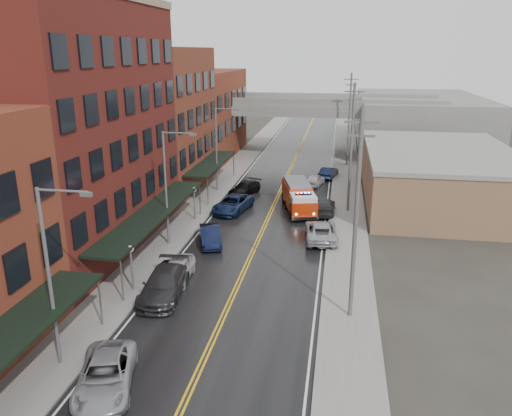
{
  "coord_description": "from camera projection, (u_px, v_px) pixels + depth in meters",
  "views": [
    {
      "loc": [
        6.11,
        -11.06,
        14.7
      ],
      "look_at": [
        -0.03,
        25.34,
        3.0
      ],
      "focal_mm": 35.0,
      "sensor_mm": 36.0,
      "label": 1
    }
  ],
  "objects": [
    {
      "name": "road",
      "position": [
        265.0,
        225.0,
        44.0
      ],
      "size": [
        11.0,
        160.0,
        0.02
      ],
      "primitive_type": "cube",
      "color": "black",
      "rests_on": "ground"
    },
    {
      "name": "sidewalk_left",
      "position": [
        186.0,
        219.0,
        45.14
      ],
      "size": [
        3.0,
        160.0,
        0.15
      ],
      "primitive_type": "cube",
      "color": "slate",
      "rests_on": "ground"
    },
    {
      "name": "sidewalk_right",
      "position": [
        349.0,
        229.0,
        42.82
      ],
      "size": [
        3.0,
        160.0,
        0.15
      ],
      "primitive_type": "cube",
      "color": "slate",
      "rests_on": "ground"
    },
    {
      "name": "curb_left",
      "position": [
        203.0,
        220.0,
        44.88
      ],
      "size": [
        0.3,
        160.0,
        0.15
      ],
      "primitive_type": "cube",
      "color": "gray",
      "rests_on": "ground"
    },
    {
      "name": "curb_right",
      "position": [
        330.0,
        227.0,
        43.08
      ],
      "size": [
        0.3,
        160.0,
        0.15
      ],
      "primitive_type": "cube",
      "color": "gray",
      "rests_on": "ground"
    },
    {
      "name": "brick_building_b",
      "position": [
        74.0,
        131.0,
        36.82
      ],
      "size": [
        9.0,
        20.0,
        18.0
      ],
      "primitive_type": "cube",
      "color": "#521A15",
      "rests_on": "ground"
    },
    {
      "name": "brick_building_c",
      "position": [
        158.0,
        120.0,
        53.72
      ],
      "size": [
        9.0,
        15.0,
        15.0
      ],
      "primitive_type": "cube",
      "color": "brown",
      "rests_on": "ground"
    },
    {
      "name": "brick_building_far",
      "position": [
        202.0,
        115.0,
        70.62
      ],
      "size": [
        9.0,
        20.0,
        12.0
      ],
      "primitive_type": "cube",
      "color": "maroon",
      "rests_on": "ground"
    },
    {
      "name": "tan_building",
      "position": [
        437.0,
        177.0,
        50.11
      ],
      "size": [
        14.0,
        22.0,
        5.0
      ],
      "primitive_type": "cube",
      "color": "#8B664B",
      "rests_on": "ground"
    },
    {
      "name": "right_far_block",
      "position": [
        418.0,
        122.0,
        77.54
      ],
      "size": [
        18.0,
        30.0,
        8.0
      ],
      "primitive_type": "cube",
      "color": "slate",
      "rests_on": "ground"
    },
    {
      "name": "awning_1",
      "position": [
        154.0,
        212.0,
        37.71
      ],
      "size": [
        2.6,
        18.0,
        3.09
      ],
      "color": "black",
      "rests_on": "ground"
    },
    {
      "name": "awning_2",
      "position": [
        212.0,
        163.0,
        54.16
      ],
      "size": [
        2.6,
        13.0,
        3.09
      ],
      "color": "black",
      "rests_on": "ground"
    },
    {
      "name": "globe_lamp_1",
      "position": [
        131.0,
        258.0,
        31.16
      ],
      "size": [
        0.44,
        0.44,
        3.12
      ],
      "color": "#59595B",
      "rests_on": "ground"
    },
    {
      "name": "globe_lamp_2",
      "position": [
        194.0,
        196.0,
        44.32
      ],
      "size": [
        0.44,
        0.44,
        3.12
      ],
      "color": "#59595B",
      "rests_on": "ground"
    },
    {
      "name": "street_lamp_0",
      "position": [
        53.0,
        268.0,
        22.8
      ],
      "size": [
        2.64,
        0.22,
        9.0
      ],
      "color": "#59595B",
      "rests_on": "ground"
    },
    {
      "name": "street_lamp_1",
      "position": [
        169.0,
        182.0,
        37.84
      ],
      "size": [
        2.64,
        0.22,
        9.0
      ],
      "color": "#59595B",
      "rests_on": "ground"
    },
    {
      "name": "street_lamp_2",
      "position": [
        218.0,
        144.0,
        52.88
      ],
      "size": [
        2.64,
        0.22,
        9.0
      ],
      "color": "#59595B",
      "rests_on": "ground"
    },
    {
      "name": "utility_pole_0",
      "position": [
        356.0,
        213.0,
        26.86
      ],
      "size": [
        1.8,
        0.24,
        12.0
      ],
      "color": "#59595B",
      "rests_on": "ground"
    },
    {
      "name": "utility_pole_1",
      "position": [
        351.0,
        146.0,
        45.66
      ],
      "size": [
        1.8,
        0.24,
        12.0
      ],
      "color": "#59595B",
      "rests_on": "ground"
    },
    {
      "name": "utility_pole_2",
      "position": [
        349.0,
        118.0,
        64.45
      ],
      "size": [
        1.8,
        0.24,
        12.0
      ],
      "color": "#59595B",
      "rests_on": "ground"
    },
    {
      "name": "overpass",
      "position": [
        298.0,
        113.0,
        72.27
      ],
      "size": [
        40.0,
        10.0,
        7.5
      ],
      "color": "slate",
      "rests_on": "ground"
    },
    {
      "name": "fire_truck",
      "position": [
        299.0,
        196.0,
        47.35
      ],
      "size": [
        4.28,
        7.68,
        2.68
      ],
      "rotation": [
        0.0,
        0.0,
        0.24
      ],
      "color": "#B92708",
      "rests_on": "ground"
    },
    {
      "name": "parked_car_left_2",
      "position": [
        106.0,
        375.0,
        22.48
      ],
      "size": [
        3.76,
        5.63,
        1.44
      ],
      "primitive_type": "imported",
      "rotation": [
        0.0,
        0.0,
        0.29
      ],
      "color": "#94969B",
      "rests_on": "ground"
    },
    {
      "name": "parked_car_left_3",
      "position": [
        164.0,
        284.0,
        30.98
      ],
      "size": [
        2.81,
        5.94,
        1.68
      ],
      "primitive_type": "imported",
      "rotation": [
        0.0,
        0.0,
        0.08
      ],
      "color": "#28282B",
      "rests_on": "ground"
    },
    {
      "name": "parked_car_left_4",
      "position": [
        177.0,
        270.0,
        33.18
      ],
      "size": [
        1.93,
        4.4,
        1.48
      ],
      "primitive_type": "imported",
      "rotation": [
        0.0,
        0.0,
        0.04
      ],
      "color": "beige",
      "rests_on": "ground"
    },
    {
      "name": "parked_car_left_5",
      "position": [
        210.0,
        236.0,
        39.38
      ],
      "size": [
        2.88,
        4.63,
        1.44
      ],
      "primitive_type": "imported",
      "rotation": [
        0.0,
        0.0,
        0.34
      ],
      "color": "black",
      "rests_on": "ground"
    },
    {
      "name": "parked_car_left_6",
      "position": [
        233.0,
        204.0,
        47.35
      ],
      "size": [
        3.56,
        5.89,
        1.53
      ],
      "primitive_type": "imported",
      "rotation": [
        0.0,
        0.0,
        -0.2
      ],
      "color": "#112142",
      "rests_on": "ground"
    },
    {
      "name": "parked_car_left_7",
      "position": [
        245.0,
        188.0,
        53.02
      ],
      "size": [
        3.32,
        5.02,
        1.35
      ],
      "primitive_type": "imported",
      "rotation": [
        0.0,
        0.0,
        -0.34
      ],
      "color": "black",
      "rests_on": "ground"
    },
    {
      "name": "parked_car_right_0",
      "position": [
        321.0,
        231.0,
        40.26
      ],
      "size": [
        2.93,
        5.58,
        1.5
      ],
      "primitive_type": "imported",
      "rotation": [
        0.0,
        0.0,
        3.23
      ],
      "color": "#A2A4AA",
      "rests_on": "ground"
    },
    {
      "name": "parked_car_right_1",
      "position": [
        324.0,
        206.0,
        46.87
      ],
      "size": [
        1.98,
        4.86,
        1.41
      ],
      "primitive_type": "imported",
      "rotation": [
        0.0,
        0.0,
        3.14
      ],
      "color": "#272729",
      "rests_on": "ground"
    },
    {
      "name": "parked_car_right_2",
      "position": [
        315.0,
        180.0,
        56.51
      ],
      "size": [
        2.36,
        4.14,
        1.33
      ],
      "primitive_type": "imported",
      "rotation": [
        0.0,
        0.0,
        2.93
      ],
      "color": "#B5B5B5",
      "rests_on": "ground"
    },
    {
      "name": "parked_car_right_3",
      "position": [
        329.0,
        172.0,
        59.87
      ],
      "size": [
        2.39,
        4.4,
        1.38
      ],
      "primitive_type": "imported",
      "rotation": [
        0.0,
        0.0,
        2.91
      ],
      "color": "black",
      "rests_on": "ground"
    }
  ]
}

